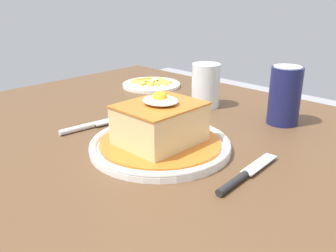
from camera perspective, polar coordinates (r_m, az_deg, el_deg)
dining_table at (r=0.71m, az=6.28°, el=-11.53°), size 1.36×0.86×0.72m
main_plate at (r=0.66m, az=-1.20°, el=-2.94°), size 0.25×0.25×0.02m
sandwich_meal at (r=0.65m, az=-1.22°, el=0.01°), size 0.22×0.22×0.10m
fork at (r=0.78m, az=-12.53°, el=-0.06°), size 0.03×0.14×0.01m
knife at (r=0.57m, az=11.21°, el=-7.79°), size 0.03×0.17×0.01m
soda_can at (r=0.82m, az=17.60°, el=4.51°), size 0.07×0.07×0.12m
drinking_glass at (r=0.90m, az=5.84°, el=5.82°), size 0.07×0.07×0.10m
side_plate_fries at (r=1.10m, az=-2.56°, el=6.42°), size 0.17×0.17×0.02m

